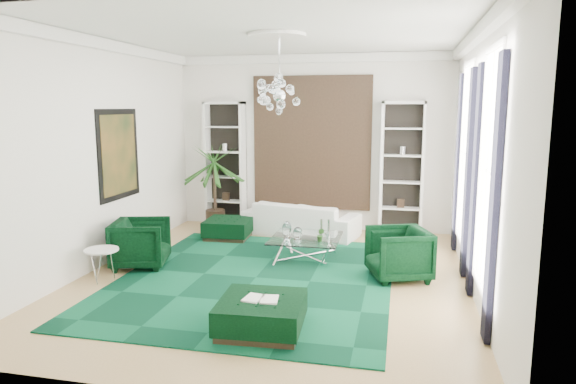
% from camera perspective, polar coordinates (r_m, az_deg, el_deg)
% --- Properties ---
extents(floor, '(6.00, 7.00, 0.02)m').
position_cam_1_polar(floor, '(8.32, -1.62, -9.46)').
color(floor, tan).
rests_on(floor, ground).
extents(ceiling, '(6.00, 7.00, 0.02)m').
position_cam_1_polar(ceiling, '(7.95, -1.75, 17.58)').
color(ceiling, white).
rests_on(ceiling, ground).
extents(wall_back, '(6.00, 0.02, 3.80)m').
position_cam_1_polar(wall_back, '(11.33, 2.69, 5.47)').
color(wall_back, white).
rests_on(wall_back, ground).
extents(wall_front, '(6.00, 0.02, 3.80)m').
position_cam_1_polar(wall_front, '(4.62, -12.43, -0.59)').
color(wall_front, white).
rests_on(wall_front, ground).
extents(wall_left, '(0.02, 7.00, 3.80)m').
position_cam_1_polar(wall_left, '(9.12, -20.38, 3.92)').
color(wall_left, white).
rests_on(wall_left, ground).
extents(wall_right, '(0.02, 7.00, 3.80)m').
position_cam_1_polar(wall_right, '(7.74, 20.49, 3.03)').
color(wall_right, white).
rests_on(wall_right, ground).
extents(crown_molding, '(6.00, 7.00, 0.18)m').
position_cam_1_polar(crown_molding, '(7.93, -1.75, 16.79)').
color(crown_molding, white).
rests_on(crown_molding, ceiling).
extents(ceiling_medallion, '(0.90, 0.90, 0.05)m').
position_cam_1_polar(ceiling_medallion, '(8.23, -1.21, 17.02)').
color(ceiling_medallion, white).
rests_on(ceiling_medallion, ceiling).
extents(tapestry, '(2.50, 0.06, 2.80)m').
position_cam_1_polar(tapestry, '(11.28, 2.65, 5.46)').
color(tapestry, black).
rests_on(tapestry, wall_back).
extents(shelving_left, '(0.90, 0.38, 2.80)m').
position_cam_1_polar(shelving_left, '(11.68, -6.98, 3.07)').
color(shelving_left, white).
rests_on(shelving_left, floor).
extents(shelving_right, '(0.90, 0.38, 2.80)m').
position_cam_1_polar(shelving_right, '(11.01, 12.55, 2.53)').
color(shelving_right, white).
rests_on(shelving_right, floor).
extents(painting, '(0.04, 1.30, 1.60)m').
position_cam_1_polar(painting, '(9.61, -18.23, 4.00)').
color(painting, black).
rests_on(painting, wall_left).
extents(window_near, '(0.03, 1.10, 2.90)m').
position_cam_1_polar(window_near, '(6.85, 21.33, 2.22)').
color(window_near, white).
rests_on(window_near, wall_right).
extents(curtain_near_a, '(0.07, 0.30, 3.25)m').
position_cam_1_polar(curtain_near_a, '(6.12, 21.95, -0.99)').
color(curtain_near_a, black).
rests_on(curtain_near_a, floor).
extents(curtain_near_b, '(0.07, 0.30, 3.25)m').
position_cam_1_polar(curtain_near_b, '(7.65, 20.09, 1.09)').
color(curtain_near_b, black).
rests_on(curtain_near_b, floor).
extents(window_far, '(0.03, 1.10, 2.90)m').
position_cam_1_polar(window_far, '(9.22, 19.12, 4.05)').
color(window_far, white).
rests_on(window_far, wall_right).
extents(curtain_far_a, '(0.07, 0.30, 3.25)m').
position_cam_1_polar(curtain_far_a, '(8.47, 19.37, 1.89)').
color(curtain_far_a, black).
rests_on(curtain_far_a, floor).
extents(curtain_far_b, '(0.07, 0.30, 3.25)m').
position_cam_1_polar(curtain_far_b, '(10.01, 18.35, 3.04)').
color(curtain_far_b, black).
rests_on(curtain_far_b, floor).
extents(rug, '(4.20, 5.00, 0.02)m').
position_cam_1_polar(rug, '(8.24, -3.59, -9.51)').
color(rug, black).
rests_on(rug, floor).
extents(sofa, '(2.54, 1.44, 0.70)m').
position_cam_1_polar(sofa, '(10.84, 1.45, -2.99)').
color(sofa, white).
rests_on(sofa, floor).
extents(armchair_left, '(1.09, 1.07, 0.81)m').
position_cam_1_polar(armchair_left, '(9.05, -16.04, -5.51)').
color(armchair_left, black).
rests_on(armchair_left, floor).
extents(armchair_right, '(1.14, 1.12, 0.81)m').
position_cam_1_polar(armchair_right, '(8.29, 12.16, -6.71)').
color(armchair_right, black).
rests_on(armchair_right, floor).
extents(coffee_table, '(1.21, 1.21, 0.41)m').
position_cam_1_polar(coffee_table, '(9.14, 2.00, -6.29)').
color(coffee_table, white).
rests_on(coffee_table, floor).
extents(ottoman_side, '(0.95, 0.95, 0.40)m').
position_cam_1_polar(ottoman_side, '(10.66, -6.63, -4.09)').
color(ottoman_side, black).
rests_on(ottoman_side, floor).
extents(ottoman_front, '(1.06, 1.06, 0.40)m').
position_cam_1_polar(ottoman_front, '(6.38, -2.96, -13.52)').
color(ottoman_front, black).
rests_on(ottoman_front, floor).
extents(book, '(0.42, 0.28, 0.03)m').
position_cam_1_polar(book, '(6.29, -2.98, -11.72)').
color(book, white).
rests_on(book, ottoman_front).
extents(side_table, '(0.62, 0.62, 0.50)m').
position_cam_1_polar(side_table, '(8.55, -19.93, -7.69)').
color(side_table, white).
rests_on(side_table, floor).
extents(palm, '(1.84, 1.84, 2.40)m').
position_cam_1_polar(palm, '(11.49, -8.18, 1.93)').
color(palm, '#22501A').
rests_on(palm, floor).
extents(chandelier, '(0.97, 0.97, 0.72)m').
position_cam_1_polar(chandelier, '(8.14, -0.95, 10.61)').
color(chandelier, white).
rests_on(chandelier, ceiling).
extents(table_plant, '(0.16, 0.14, 0.24)m').
position_cam_1_polar(table_plant, '(8.77, 3.64, -4.78)').
color(table_plant, '#22501A').
rests_on(table_plant, coffee_table).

